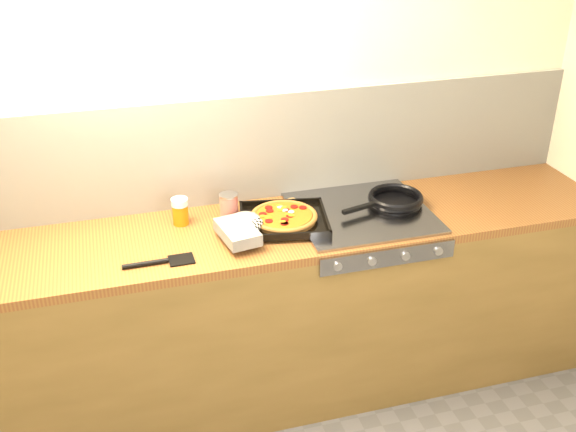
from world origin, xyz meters
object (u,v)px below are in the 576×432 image
object	(u,v)px
pizza_on_tray	(271,221)
frying_pan	(394,200)
tomato_can	(229,206)
juice_glass	(180,211)

from	to	relation	value
pizza_on_tray	frying_pan	distance (m)	0.60
tomato_can	juice_glass	xyz separation A→B (m)	(-0.21, 0.01, 0.00)
pizza_on_tray	frying_pan	bearing A→B (deg)	4.77
tomato_can	juice_glass	size ratio (longest dim) A/B	0.97
tomato_can	juice_glass	distance (m)	0.21
pizza_on_tray	tomato_can	distance (m)	0.21
pizza_on_tray	tomato_can	bearing A→B (deg)	135.56
juice_glass	frying_pan	bearing A→B (deg)	-6.29
juice_glass	tomato_can	bearing A→B (deg)	-1.76
tomato_can	juice_glass	world-z (taller)	juice_glass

